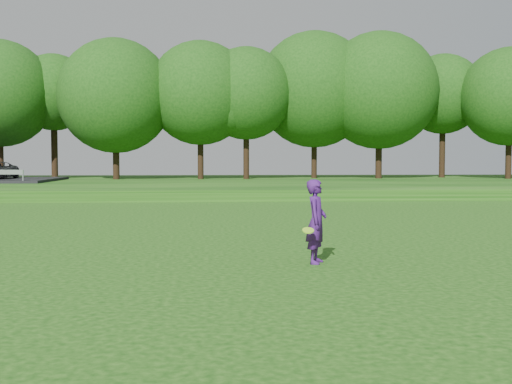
{
  "coord_description": "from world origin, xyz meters",
  "views": [
    {
      "loc": [
        -0.8,
        -13.47,
        2.21
      ],
      "look_at": [
        0.38,
        3.83,
        1.3
      ],
      "focal_mm": 45.0,
      "sensor_mm": 36.0,
      "label": 1
    }
  ],
  "objects": [
    {
      "name": "walking_path",
      "position": [
        0.0,
        20.0,
        0.02
      ],
      "size": [
        130.0,
        1.6,
        0.04
      ],
      "primitive_type": "cube",
      "color": "gray",
      "rests_on": "ground"
    },
    {
      "name": "treeline",
      "position": [
        0.0,
        38.0,
        8.1
      ],
      "size": [
        104.0,
        7.0,
        15.0
      ],
      "primitive_type": null,
      "color": "#14420F",
      "rests_on": "berm"
    },
    {
      "name": "woman",
      "position": [
        1.38,
        -0.17,
        0.88
      ],
      "size": [
        0.68,
        0.99,
        1.77
      ],
      "color": "#47186D",
      "rests_on": "ground"
    },
    {
      "name": "ground",
      "position": [
        0.0,
        0.0,
        0.0
      ],
      "size": [
        140.0,
        140.0,
        0.0
      ],
      "primitive_type": "plane",
      "color": "#103D0B",
      "rests_on": "ground"
    },
    {
      "name": "berm",
      "position": [
        0.0,
        34.0,
        0.3
      ],
      "size": [
        130.0,
        30.0,
        0.6
      ],
      "primitive_type": "cube",
      "color": "#103D0B",
      "rests_on": "ground"
    }
  ]
}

